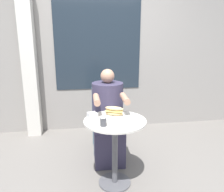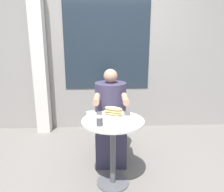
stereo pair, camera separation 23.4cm
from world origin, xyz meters
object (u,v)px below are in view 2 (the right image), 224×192
Objects in this scene: sandwich_on_plate at (113,112)px; drink_cup at (100,121)px; diner_chair at (110,112)px; seated_diner at (111,122)px; cafe_table at (113,138)px.

sandwich_on_plate is 0.30m from drink_cup.
sandwich_on_plate is at bearing 92.39° from diner_chair.
sandwich_on_plate is (0.01, -0.75, 0.26)m from diner_chair.
seated_diner is 12.76× the size of drink_cup.
seated_diner is at bearing 91.08° from diner_chair.
seated_diner is 0.73m from drink_cup.
cafe_table is at bearing 91.57° from diner_chair.
seated_diner is at bearing 90.17° from cafe_table.
cafe_table is 7.94× the size of drink_cup.
sandwich_on_plate is at bearing 84.55° from cafe_table.
cafe_table is 0.84× the size of diner_chair.
sandwich_on_plate is 2.26× the size of drink_cup.
sandwich_on_plate is (0.01, -0.40, 0.27)m from seated_diner.
seated_diner is (-0.00, -0.35, -0.02)m from diner_chair.
cafe_table is 0.52m from seated_diner.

